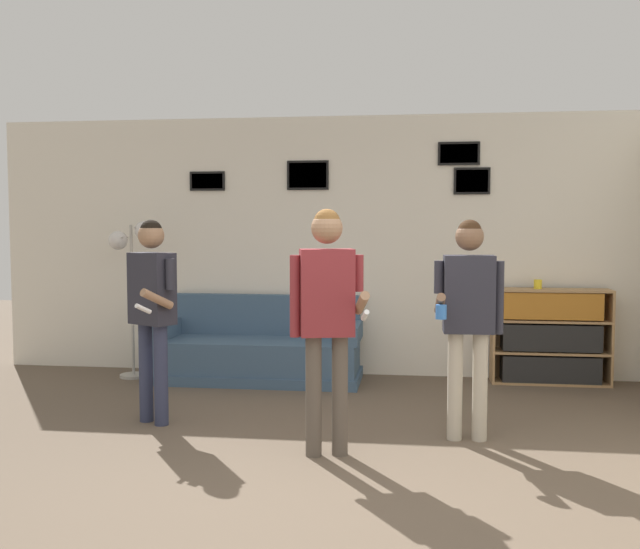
{
  "coord_description": "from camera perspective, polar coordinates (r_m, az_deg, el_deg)",
  "views": [
    {
      "loc": [
        0.46,
        -3.81,
        1.58
      ],
      "look_at": [
        -0.27,
        1.8,
        1.18
      ],
      "focal_mm": 40.0,
      "sensor_mm": 36.0,
      "label": 1
    }
  ],
  "objects": [
    {
      "name": "floor_lamp",
      "position": [
        7.55,
        -14.85,
        1.24
      ],
      "size": [
        0.47,
        0.28,
        1.61
      ],
      "color": "#ADA89E",
      "rests_on": "ground_plane"
    },
    {
      "name": "person_player_foreground_center",
      "position": [
        4.8,
        0.55,
        -2.46
      ],
      "size": [
        0.55,
        0.43,
        1.68
      ],
      "color": "brown",
      "rests_on": "ground_plane"
    },
    {
      "name": "ground_plane",
      "position": [
        4.15,
        0.53,
        -18.32
      ],
      "size": [
        20.0,
        20.0,
        0.0
      ],
      "primitive_type": "plane",
      "color": "brown"
    },
    {
      "name": "bookshelf",
      "position": [
        7.44,
        17.94,
        -4.74
      ],
      "size": [
        1.14,
        0.3,
        0.94
      ],
      "color": "#A87F51",
      "rests_on": "ground_plane"
    },
    {
      "name": "wall_back",
      "position": [
        7.47,
        3.91,
        2.31
      ],
      "size": [
        8.0,
        0.08,
        2.7
      ],
      "color": "silver",
      "rests_on": "ground_plane"
    },
    {
      "name": "person_player_foreground_left",
      "position": [
        5.76,
        -13.3,
        -1.98
      ],
      "size": [
        0.44,
        0.58,
        1.62
      ],
      "color": "#2D334C",
      "rests_on": "ground_plane"
    },
    {
      "name": "person_watcher_holding_cup",
      "position": [
        5.27,
        11.79,
        -2.52
      ],
      "size": [
        0.5,
        0.41,
        1.61
      ],
      "color": "#B7AD99",
      "rests_on": "ground_plane"
    },
    {
      "name": "couch",
      "position": [
        7.31,
        -4.79,
        -6.2
      ],
      "size": [
        2.04,
        0.8,
        0.84
      ],
      "color": "#3D5670",
      "rests_on": "ground_plane"
    },
    {
      "name": "drinking_cup",
      "position": [
        7.36,
        17.03,
        -0.74
      ],
      "size": [
        0.08,
        0.08,
        0.09
      ],
      "color": "yellow",
      "rests_on": "bookshelf"
    }
  ]
}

